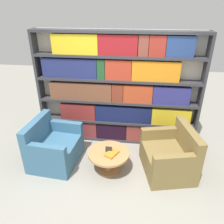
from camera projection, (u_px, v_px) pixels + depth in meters
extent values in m
plane|color=gray|center=(109.00, 181.00, 3.78)|extent=(14.00, 14.00, 0.00)
cube|color=silver|center=(118.00, 88.00, 4.52)|extent=(3.29, 0.05, 2.32)
cube|color=#333338|center=(41.00, 87.00, 4.59)|extent=(0.05, 0.30, 2.32)
cube|color=#333338|center=(200.00, 94.00, 4.23)|extent=(0.05, 0.30, 2.32)
cube|color=#333338|center=(117.00, 138.00, 4.93)|extent=(3.19, 0.30, 0.05)
cube|color=#333338|center=(117.00, 121.00, 4.73)|extent=(3.19, 0.30, 0.05)
cube|color=#333338|center=(117.00, 101.00, 4.52)|extent=(3.19, 0.30, 0.05)
cube|color=#333338|center=(118.00, 80.00, 4.31)|extent=(3.19, 0.30, 0.05)
cube|color=#333338|center=(118.00, 56.00, 4.09)|extent=(3.19, 0.30, 0.05)
cube|color=#333338|center=(118.00, 31.00, 3.89)|extent=(3.19, 0.30, 0.05)
cube|color=maroon|center=(81.00, 128.00, 4.90)|extent=(0.72, 0.20, 0.36)
cube|color=black|center=(112.00, 130.00, 4.83)|extent=(0.65, 0.20, 0.36)
cube|color=brown|center=(149.00, 133.00, 4.73)|extent=(0.99, 0.20, 0.36)
cube|color=orange|center=(182.00, 135.00, 4.66)|extent=(0.36, 0.20, 0.36)
cube|color=maroon|center=(79.00, 111.00, 4.71)|extent=(0.74, 0.20, 0.36)
cube|color=#161E4D|center=(123.00, 113.00, 4.60)|extent=(1.17, 0.20, 0.36)
cube|color=gold|center=(171.00, 116.00, 4.49)|extent=(0.77, 0.20, 0.36)
cube|color=brown|center=(81.00, 90.00, 4.48)|extent=(1.28, 0.20, 0.37)
cube|color=brown|center=(118.00, 92.00, 4.40)|extent=(0.22, 0.20, 0.37)
cube|color=#B34123|center=(138.00, 93.00, 4.35)|extent=(0.57, 0.20, 0.37)
cube|color=navy|center=(171.00, 95.00, 4.28)|extent=(0.71, 0.20, 0.37)
cube|color=navy|center=(70.00, 68.00, 4.29)|extent=(1.09, 0.20, 0.38)
cube|color=#1F4C27|center=(101.00, 69.00, 4.22)|extent=(0.15, 0.20, 0.38)
cube|color=#AE3522|center=(119.00, 69.00, 4.18)|extent=(0.50, 0.20, 0.38)
cube|color=orange|center=(156.00, 71.00, 4.10)|extent=(0.89, 0.20, 0.38)
cube|color=gold|center=(75.00, 44.00, 4.07)|extent=(0.87, 0.20, 0.37)
cube|color=maroon|center=(118.00, 45.00, 3.98)|extent=(0.72, 0.20, 0.37)
cube|color=brown|center=(143.00, 45.00, 3.93)|extent=(0.18, 0.20, 0.37)
cube|color=maroon|center=(157.00, 46.00, 3.90)|extent=(0.29, 0.20, 0.37)
cube|color=navy|center=(180.00, 46.00, 3.85)|extent=(0.49, 0.20, 0.37)
cube|color=#386684|center=(56.00, 152.00, 4.16)|extent=(0.88, 1.00, 0.43)
cube|color=#386684|center=(37.00, 131.00, 4.03)|extent=(0.22, 0.95, 0.43)
cube|color=#386684|center=(47.00, 151.00, 3.64)|extent=(0.67, 0.17, 0.22)
cube|color=#386684|center=(66.00, 126.00, 4.36)|extent=(0.67, 0.17, 0.22)
cube|color=olive|center=(167.00, 161.00, 3.93)|extent=(0.99, 1.10, 0.43)
cube|color=olive|center=(188.00, 140.00, 3.76)|extent=(0.35, 0.95, 0.43)
cube|color=olive|center=(158.00, 133.00, 4.14)|extent=(0.67, 0.27, 0.22)
cube|color=olive|center=(174.00, 162.00, 3.41)|extent=(0.67, 0.27, 0.22)
cylinder|color=#AD7F4C|center=(109.00, 162.00, 3.94)|extent=(0.13, 0.13, 0.37)
cylinder|color=#AD7F4C|center=(109.00, 169.00, 4.01)|extent=(0.40, 0.40, 0.03)
cylinder|color=#AD7F4C|center=(109.00, 153.00, 3.84)|extent=(0.73, 0.73, 0.04)
cube|color=black|center=(109.00, 152.00, 3.83)|extent=(0.07, 0.06, 0.01)
cube|color=#2D2D2D|center=(109.00, 149.00, 3.81)|extent=(0.12, 0.01, 0.12)
cube|color=orange|center=(112.00, 154.00, 3.77)|extent=(0.26, 0.29, 0.04)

